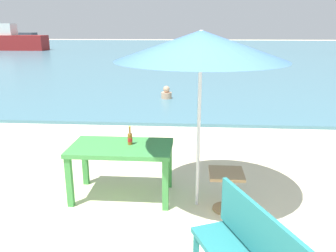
{
  "coord_description": "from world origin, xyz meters",
  "views": [
    {
      "loc": [
        -0.09,
        -2.93,
        2.35
      ],
      "look_at": [
        -0.53,
        3.0,
        0.6
      ],
      "focal_mm": 36.57,
      "sensor_mm": 36.0,
      "label": 1
    }
  ],
  "objects": [
    {
      "name": "boat_barge",
      "position": [
        -17.83,
        29.78,
        0.97
      ],
      "size": [
        6.84,
        1.86,
        2.49
      ],
      "color": "maroon",
      "rests_on": "sea_water"
    },
    {
      "name": "boat_cargo_ship",
      "position": [
        -25.11,
        43.39,
        0.97
      ],
      "size": [
        6.77,
        1.85,
        2.46
      ],
      "color": "#38383F",
      "rests_on": "sea_water"
    },
    {
      "name": "swimmer_person",
      "position": [
        -0.95,
        7.95,
        0.24
      ],
      "size": [
        0.34,
        0.34,
        0.41
      ],
      "color": "tan",
      "rests_on": "sea_water"
    },
    {
      "name": "sea_water",
      "position": [
        0.0,
        30.0,
        0.04
      ],
      "size": [
        120.0,
        50.0,
        0.08
      ],
      "primitive_type": "cube",
      "color": "teal",
      "rests_on": "ground_plane"
    },
    {
      "name": "picnic_table_green",
      "position": [
        -1.07,
        1.45,
        0.65
      ],
      "size": [
        1.4,
        0.8,
        0.76
      ],
      "color": "#3D8C42",
      "rests_on": "ground_plane"
    },
    {
      "name": "beer_bottle_amber",
      "position": [
        -0.95,
        1.51,
        0.85
      ],
      "size": [
        0.07,
        0.07,
        0.26
      ],
      "color": "brown",
      "rests_on": "picnic_table_green"
    },
    {
      "name": "side_table_wood",
      "position": [
        0.36,
        1.16,
        0.35
      ],
      "size": [
        0.44,
        0.44,
        0.54
      ],
      "color": "#9E7A51",
      "rests_on": "ground_plane"
    },
    {
      "name": "patio_umbrella",
      "position": [
        -0.01,
        1.27,
        2.12
      ],
      "size": [
        2.1,
        2.1,
        2.3
      ],
      "color": "silver",
      "rests_on": "ground_plane"
    }
  ]
}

